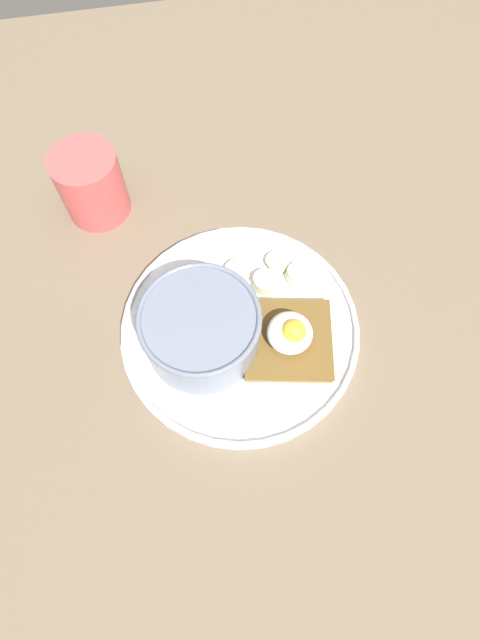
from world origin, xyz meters
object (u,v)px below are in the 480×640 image
at_px(banana_slice_front, 237,272).
at_px(banana_slice_back, 278,261).
at_px(toast_slice, 288,340).
at_px(banana_slice_right, 298,274).
at_px(coffee_mug, 91,184).
at_px(oatmeal_bowl, 201,329).
at_px(poached_egg, 291,333).
at_px(banana_slice_left, 266,282).

xyz_separation_m(banana_slice_front, banana_slice_back, (0.01, -0.05, 0.00)).
relative_size(toast_slice, banana_slice_right, 2.93).
relative_size(toast_slice, coffee_mug, 1.26).
xyz_separation_m(oatmeal_bowl, poached_egg, (-0.02, -0.09, -0.00)).
bearing_deg(coffee_mug, banana_slice_back, -122.47).
distance_m(toast_slice, banana_slice_left, 0.08).
height_order(oatmeal_bowl, poached_egg, oatmeal_bowl).
height_order(banana_slice_left, banana_slice_right, same).
bearing_deg(coffee_mug, poached_egg, -140.03).
xyz_separation_m(poached_egg, banana_slice_back, (0.10, -0.01, -0.02)).
bearing_deg(toast_slice, poached_egg, -137.98).
bearing_deg(banana_slice_back, banana_slice_right, -140.28).
relative_size(toast_slice, banana_slice_back, 2.73).
distance_m(banana_slice_back, banana_slice_right, 0.03).
distance_m(toast_slice, banana_slice_back, 0.10).
relative_size(banana_slice_back, banana_slice_right, 1.07).
xyz_separation_m(toast_slice, poached_egg, (-0.00, -0.00, 0.02)).
bearing_deg(oatmeal_bowl, coffee_mug, 25.61).
distance_m(oatmeal_bowl, toast_slice, 0.10).
distance_m(toast_slice, banana_slice_front, 0.10).
height_order(poached_egg, banana_slice_left, poached_egg).
bearing_deg(banana_slice_back, coffee_mug, 57.53).
relative_size(banana_slice_left, coffee_mug, 0.48).
bearing_deg(oatmeal_bowl, banana_slice_right, -63.89).
xyz_separation_m(oatmeal_bowl, toast_slice, (-0.02, -0.09, -0.02)).
xyz_separation_m(toast_slice, coffee_mug, (0.23, 0.19, 0.03)).
distance_m(banana_slice_back, coffee_mug, 0.24).
bearing_deg(oatmeal_bowl, poached_egg, -102.12).
xyz_separation_m(banana_slice_front, banana_slice_left, (-0.02, -0.03, 0.00)).
relative_size(poached_egg, banana_slice_left, 1.17).
bearing_deg(poached_egg, banana_slice_front, 22.35).
bearing_deg(coffee_mug, banana_slice_left, -130.22).
height_order(poached_egg, banana_slice_back, poached_egg).
relative_size(toast_slice, poached_egg, 2.27).
relative_size(oatmeal_bowl, banana_slice_right, 3.35).
distance_m(banana_slice_front, banana_slice_left, 0.04).
height_order(toast_slice, poached_egg, poached_egg).
relative_size(banana_slice_front, banana_slice_left, 1.03).
bearing_deg(banana_slice_front, coffee_mug, 48.82).
distance_m(banana_slice_front, coffee_mug, 0.21).
bearing_deg(coffee_mug, oatmeal_bowl, -154.39).
xyz_separation_m(toast_slice, banana_slice_front, (0.10, 0.04, -0.00)).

